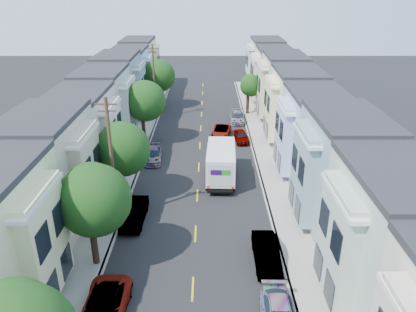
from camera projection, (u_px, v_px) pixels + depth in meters
ground at (195, 234)px, 30.76m from camera, size 160.00×160.00×0.00m
road_slab at (199, 156)px, 44.53m from camera, size 12.00×70.00×0.02m
curb_left at (144, 155)px, 44.50m from camera, size 0.30×70.00×0.15m
curb_right at (254, 155)px, 44.50m from camera, size 0.30×70.00×0.15m
sidewalk_left at (133, 155)px, 44.50m from camera, size 2.60×70.00×0.15m
sidewalk_right at (266, 155)px, 44.50m from camera, size 2.60×70.00×0.15m
centerline at (199, 156)px, 44.53m from camera, size 0.12×70.00×0.01m
townhouse_row_left at (98, 156)px, 44.53m from camera, size 5.00×70.00×8.50m
townhouse_row_right at (301, 156)px, 44.53m from camera, size 5.00×70.00×8.50m
tree_b at (93, 200)px, 25.53m from camera, size 4.70×4.70×7.31m
tree_c at (122, 149)px, 33.96m from camera, size 4.63×4.63×7.01m
tree_d at (144, 101)px, 46.10m from camera, size 4.70×4.70×7.45m
tree_e at (158, 76)px, 59.18m from camera, size 4.70×4.70×7.29m
tree_far_r at (250, 86)px, 56.82m from camera, size 3.10×3.10×5.73m
utility_pole_near at (112, 161)px, 30.55m from camera, size 1.60×0.26×10.00m
utility_pole_far at (154, 82)px, 54.42m from camera, size 1.60×0.26×10.00m
fedex_truck at (221, 162)px, 38.52m from camera, size 2.65×6.88×3.30m
lead_sedan at (221, 132)px, 49.75m from camera, size 2.86×4.92×1.29m
parked_left_b at (104, 310)px, 22.68m from camera, size 2.55×5.36×1.48m
parked_left_c at (134, 213)px, 32.04m from camera, size 1.73×4.67×1.54m
parked_left_d at (153, 155)px, 43.10m from camera, size 2.14×4.42×1.29m
parked_right_b at (266, 253)px, 27.36m from camera, size 1.61×4.55×1.52m
parked_right_c at (241, 137)px, 48.21m from camera, size 1.83×4.04×1.27m
parked_right_d at (237, 117)px, 54.95m from camera, size 2.03×4.49×1.33m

